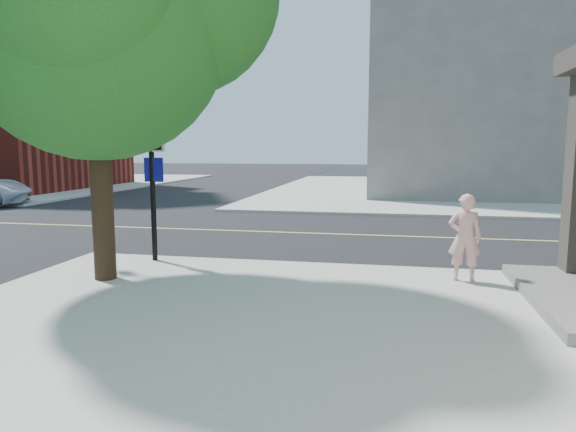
# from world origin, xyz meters

# --- Properties ---
(ground) EXTENTS (140.00, 140.00, 0.00)m
(ground) POSITION_xyz_m (0.00, 0.00, 0.00)
(ground) COLOR black
(ground) RESTS_ON ground
(road_ew) EXTENTS (140.00, 9.00, 0.01)m
(road_ew) POSITION_xyz_m (0.00, 4.50, 0.01)
(road_ew) COLOR black
(road_ew) RESTS_ON ground
(sidewalk_ne) EXTENTS (29.00, 25.00, 0.12)m
(sidewalk_ne) POSITION_xyz_m (13.50, 21.50, 0.06)
(sidewalk_ne) COLOR #A8A79E
(sidewalk_ne) RESTS_ON ground
(filler_ne) EXTENTS (18.00, 16.00, 14.00)m
(filler_ne) POSITION_xyz_m (14.00, 22.00, 7.12)
(filler_ne) COLOR slate
(filler_ne) RESTS_ON sidewalk_ne
(man_on_phone) EXTENTS (0.65, 0.45, 1.68)m
(man_on_phone) POSITION_xyz_m (7.53, -1.00, 0.96)
(man_on_phone) COLOR #E2A19A
(man_on_phone) RESTS_ON sidewalk_se
(signal_pole) EXTENTS (3.64, 0.41, 4.11)m
(signal_pole) POSITION_xyz_m (-1.10, -0.47, 3.47)
(signal_pole) COLOR black
(signal_pole) RESTS_ON sidewalk_se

